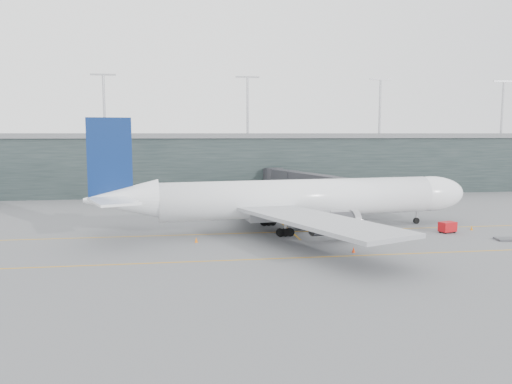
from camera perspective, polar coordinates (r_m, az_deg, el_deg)
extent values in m
plane|color=#58585D|center=(80.37, -0.04, -4.13)|extent=(320.00, 320.00, 0.00)
cube|color=#C38412|center=(76.49, 0.39, -4.68)|extent=(160.00, 0.25, 0.02)
cube|color=#C38412|center=(61.11, 2.71, -7.59)|extent=(160.00, 0.25, 0.02)
cube|color=#C38412|center=(100.62, 1.12, -1.94)|extent=(0.25, 60.00, 0.02)
cube|color=black|center=(136.83, -3.58, 3.27)|extent=(240.00, 35.00, 14.00)
cube|color=slate|center=(136.60, -3.61, 6.46)|extent=(240.00, 36.00, 1.20)
cylinder|color=#9E9EA3|center=(127.66, -16.97, 9.50)|extent=(0.60, 0.60, 14.00)
cylinder|color=#9E9EA3|center=(127.38, -0.97, 9.79)|extent=(0.60, 0.60, 14.00)
cylinder|color=#9E9EA3|center=(136.39, 13.97, 9.39)|extent=(0.60, 0.60, 14.00)
cylinder|color=#9E9EA3|center=(153.07, 26.32, 8.58)|extent=(0.60, 0.60, 14.00)
cylinder|color=white|center=(78.53, 5.00, -0.70)|extent=(43.97, 10.43, 5.88)
ellipsoid|color=white|center=(88.95, 19.25, -0.18)|extent=(12.89, 7.14, 5.88)
cone|color=white|center=(74.04, -15.13, -0.84)|extent=(10.96, 6.71, 5.64)
cube|color=#92949A|center=(78.55, 4.33, -2.37)|extent=(15.58, 6.31, 1.90)
cube|color=black|center=(90.90, 21.16, 0.48)|extent=(2.37, 3.05, 0.76)
cube|color=#92949A|center=(64.08, 6.96, -3.25)|extent=(18.22, 28.68, 0.52)
cylinder|color=#35363A|center=(71.32, 8.82, -3.58)|extent=(6.95, 4.00, 3.32)
cube|color=#92949A|center=(91.77, 0.26, -0.21)|extent=(13.16, 28.55, 0.52)
cylinder|color=#35363A|center=(87.93, 4.19, -1.59)|extent=(6.95, 4.00, 3.32)
cube|color=#091E52|center=(73.55, -16.38, 3.75)|extent=(6.18, 1.12, 11.37)
cube|color=white|center=(68.83, -15.97, -1.02)|extent=(7.93, 9.83, 0.33)
cube|color=white|center=(79.17, -15.78, -0.04)|extent=(6.48, 9.24, 0.33)
cylinder|color=black|center=(88.29, 17.85, -3.13)|extent=(1.08, 0.49, 1.04)
cylinder|color=#9E9EA3|center=(88.18, 17.87, -2.68)|extent=(0.28, 0.28, 2.46)
cylinder|color=black|center=(73.79, 3.35, -4.63)|extent=(1.28, 0.60, 1.23)
cylinder|color=black|center=(82.35, 1.42, -3.43)|extent=(1.28, 0.60, 1.23)
cube|color=#2B2B30|center=(87.32, 14.40, 0.08)|extent=(4.47, 4.74, 3.00)
cube|color=#2B2B30|center=(94.17, 10.84, 0.64)|extent=(6.92, 14.08, 2.68)
cube|color=#2B2B30|center=(105.50, 6.23, 1.35)|extent=(7.18, 14.16, 2.79)
cube|color=#2B2B30|center=(117.40, 2.53, 1.92)|extent=(7.43, 14.25, 2.90)
cylinder|color=#9E9EA3|center=(95.16, 10.52, -1.31)|extent=(0.54, 0.54, 4.08)
cube|color=#35363A|center=(95.40, 10.50, -2.30)|extent=(2.54, 2.20, 0.75)
cylinder|color=#2B2B30|center=(123.70, 7.46, 2.11)|extent=(4.29, 4.29, 3.22)
cylinder|color=#2B2B30|center=(124.02, 7.44, 0.53)|extent=(1.93, 1.93, 3.86)
cube|color=#A40B10|center=(81.77, 21.04, -3.72)|extent=(2.80, 2.19, 1.45)
cylinder|color=black|center=(80.88, 20.86, -4.34)|extent=(0.48, 0.29, 0.45)
cylinder|color=black|center=(82.16, 21.74, -4.21)|extent=(0.48, 0.29, 0.45)
cylinder|color=black|center=(81.65, 20.30, -4.22)|extent=(0.48, 0.29, 0.45)
cylinder|color=black|center=(82.91, 21.18, -4.09)|extent=(0.48, 0.29, 0.45)
cube|color=#3B3C40|center=(79.60, 26.63, -4.83)|extent=(2.92, 2.46, 0.27)
cube|color=#35363A|center=(90.73, -3.52, -2.81)|extent=(2.19, 2.01, 0.18)
cube|color=#B4B7C1|center=(90.61, -3.52, -2.32)|extent=(1.83, 1.79, 1.32)
cube|color=#265297|center=(90.50, -3.52, -1.89)|extent=(1.89, 1.85, 0.07)
cube|color=#35363A|center=(90.42, -2.26, -2.82)|extent=(2.62, 2.31, 0.22)
cube|color=#ACB0B8|center=(90.26, -2.26, -2.19)|extent=(2.16, 2.08, 1.66)
cube|color=#265297|center=(90.13, -2.26, -1.65)|extent=(2.23, 2.15, 0.09)
cube|color=#35363A|center=(90.95, -1.47, -2.76)|extent=(2.61, 2.37, 0.21)
cube|color=silver|center=(90.80, -1.47, -2.17)|extent=(2.18, 2.12, 1.60)
cube|color=#265297|center=(90.67, -1.47, -1.65)|extent=(2.25, 2.19, 0.09)
cone|color=orange|center=(85.55, 23.42, -3.79)|extent=(0.44, 0.44, 0.70)
cone|color=red|center=(65.13, 11.09, -6.50)|extent=(0.45, 0.45, 0.71)
cone|color=#FC4B0E|center=(92.67, 4.17, -2.48)|extent=(0.46, 0.46, 0.72)
cone|color=#D8630C|center=(70.22, -6.85, -5.45)|extent=(0.47, 0.47, 0.76)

